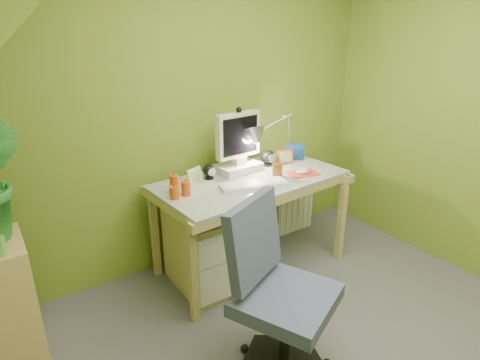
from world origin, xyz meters
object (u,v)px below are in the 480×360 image
side_ledge (8,301)px  radiator (290,209)px  desk (251,224)px  task_chair (287,297)px  desk_lamp (284,127)px  monitor (238,138)px

side_ledge → radiator: bearing=7.7°
desk → side_ledge: desk is taller
desk → task_chair: task_chair is taller
radiator → task_chair: bearing=-131.8°
desk_lamp → task_chair: 1.56m
desk → desk_lamp: desk_lamp is taller
monitor → radiator: 1.08m
desk_lamp → desk: bearing=-170.8°
desk → desk_lamp: 0.83m
monitor → task_chair: monitor is taller
desk_lamp → radiator: 0.89m
desk → radiator: bearing=21.0°
task_chair → radiator: task_chair is taller
desk → monitor: bearing=85.8°
desk → task_chair: 1.07m
desk_lamp → task_chair: size_ratio=0.59×
desk_lamp → radiator: bearing=18.8°
monitor → desk_lamp: desk_lamp is taller
task_chair → radiator: 1.74m
radiator → side_ledge: bearing=-172.7°
desk_lamp → task_chair: (-0.90, -1.14, -0.55)m
side_ledge → radiator: size_ratio=1.81×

